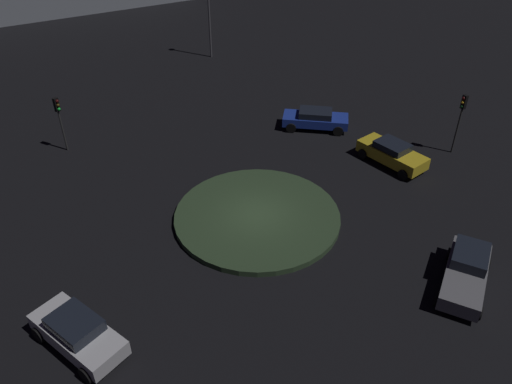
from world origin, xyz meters
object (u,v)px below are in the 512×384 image
Objects in this scene: traffic_light_northeast at (460,112)px; traffic_light_northwest at (57,114)px; car_yellow at (391,153)px; car_blue at (314,119)px; streetlamp_north at (207,0)px; car_silver at (76,333)px; car_grey at (465,271)px.

traffic_light_northwest is at bearing -29.55° from traffic_light_northeast.
car_yellow is 6.46m from car_blue.
traffic_light_northeast is 24.72m from streetlamp_north.
car_silver reaches higher than car_blue.
traffic_light_northeast is at bearing 29.69° from traffic_light_northwest.
car_grey is at bearing -33.67° from car_yellow.
traffic_light_northwest is (-16.69, -3.06, 1.91)m from car_blue.
car_silver is 1.10× the size of traffic_light_northeast.
car_silver is 17.05m from car_grey.
streetlamp_north is (-17.10, 17.71, 2.28)m from traffic_light_northeast.
car_blue is at bearing 40.73° from traffic_light_northwest.
car_blue is at bearing -83.49° from car_silver.
car_blue is (-4.33, 4.79, -0.03)m from car_yellow.
car_grey is 16.23m from car_blue.
streetlamp_north is (-8.43, 14.36, 4.41)m from car_blue.
car_blue is 1.27× the size of traffic_light_northwest.
car_yellow is at bearing -147.94° from car_grey.
traffic_light_northeast is 0.53× the size of streetlamp_north.
streetlamp_north is (-12.77, 19.16, 4.38)m from car_yellow.
car_silver is at bearing -40.78° from traffic_light_northwest.
car_silver is 0.99× the size of car_yellow.
car_blue is at bearing -59.58° from streetlamp_north.
traffic_light_northwest is 19.44m from streetlamp_north.
traffic_light_northwest reaches higher than car_silver.
car_silver is at bearing -112.69° from car_blue.
traffic_light_northwest is (-5.37, 15.71, 1.85)m from car_silver.
car_blue is 17.07m from traffic_light_northwest.
streetlamp_north is (2.88, 33.13, 4.35)m from car_silver.
car_grey is 1.30× the size of traffic_light_northwest.
streetlamp_north is (-13.82, 29.67, 4.38)m from car_grey.
car_grey reaches higher than car_yellow.
car_blue is (11.31, 18.77, -0.06)m from car_silver.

